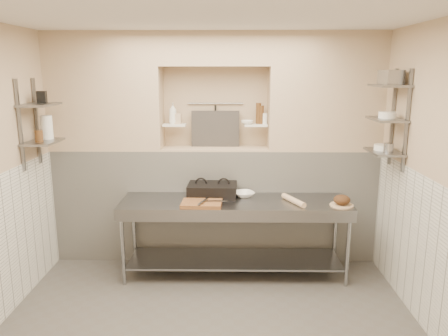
{
  "coord_description": "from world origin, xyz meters",
  "views": [
    {
      "loc": [
        0.18,
        -3.58,
        2.36
      ],
      "look_at": [
        0.12,
        0.9,
        1.35
      ],
      "focal_mm": 35.0,
      "sensor_mm": 36.0,
      "label": 1
    }
  ],
  "objects_px": {
    "mixing_bowl": "(244,194)",
    "bowl_alcove": "(247,122)",
    "jug_left": "(47,127)",
    "bread_loaf": "(342,200)",
    "cutting_board": "(202,204)",
    "bottle_soap": "(173,113)",
    "prep_table": "(235,223)",
    "rolling_pin": "(294,200)",
    "panini_press": "(212,190)"
  },
  "relations": [
    {
      "from": "mixing_bowl",
      "to": "bowl_alcove",
      "type": "height_order",
      "value": "bowl_alcove"
    },
    {
      "from": "jug_left",
      "to": "bread_loaf",
      "type": "bearing_deg",
      "value": -2.71
    },
    {
      "from": "cutting_board",
      "to": "mixing_bowl",
      "type": "bearing_deg",
      "value": 36.28
    },
    {
      "from": "bread_loaf",
      "to": "bottle_soap",
      "type": "relative_size",
      "value": 0.7
    },
    {
      "from": "mixing_bowl",
      "to": "bread_loaf",
      "type": "distance_m",
      "value": 1.12
    },
    {
      "from": "prep_table",
      "to": "bread_loaf",
      "type": "xyz_separation_m",
      "value": [
        1.17,
        -0.16,
        0.33
      ]
    },
    {
      "from": "prep_table",
      "to": "rolling_pin",
      "type": "bearing_deg",
      "value": -5.94
    },
    {
      "from": "bread_loaf",
      "to": "bowl_alcove",
      "type": "xyz_separation_m",
      "value": [
        -1.02,
        0.71,
        0.77
      ]
    },
    {
      "from": "jug_left",
      "to": "mixing_bowl",
      "type": "bearing_deg",
      "value": 4.95
    },
    {
      "from": "panini_press",
      "to": "mixing_bowl",
      "type": "relative_size",
      "value": 2.42
    },
    {
      "from": "rolling_pin",
      "to": "bowl_alcove",
      "type": "relative_size",
      "value": 2.83
    },
    {
      "from": "cutting_board",
      "to": "rolling_pin",
      "type": "relative_size",
      "value": 1.05
    },
    {
      "from": "cutting_board",
      "to": "mixing_bowl",
      "type": "distance_m",
      "value": 0.59
    },
    {
      "from": "mixing_bowl",
      "to": "cutting_board",
      "type": "bearing_deg",
      "value": -143.72
    },
    {
      "from": "mixing_bowl",
      "to": "bottle_soap",
      "type": "height_order",
      "value": "bottle_soap"
    },
    {
      "from": "panini_press",
      "to": "cutting_board",
      "type": "relative_size",
      "value": 1.32
    },
    {
      "from": "cutting_board",
      "to": "bread_loaf",
      "type": "relative_size",
      "value": 2.45
    },
    {
      "from": "cutting_board",
      "to": "rolling_pin",
      "type": "bearing_deg",
      "value": 5.36
    },
    {
      "from": "panini_press",
      "to": "mixing_bowl",
      "type": "xyz_separation_m",
      "value": [
        0.37,
        -0.01,
        -0.05
      ]
    },
    {
      "from": "cutting_board",
      "to": "bread_loaf",
      "type": "bearing_deg",
      "value": 0.21
    },
    {
      "from": "prep_table",
      "to": "bowl_alcove",
      "type": "height_order",
      "value": "bowl_alcove"
    },
    {
      "from": "prep_table",
      "to": "rolling_pin",
      "type": "distance_m",
      "value": 0.72
    },
    {
      "from": "panini_press",
      "to": "bowl_alcove",
      "type": "xyz_separation_m",
      "value": [
        0.41,
        0.36,
        0.76
      ]
    },
    {
      "from": "prep_table",
      "to": "jug_left",
      "type": "xyz_separation_m",
      "value": [
        -2.08,
        -0.01,
        1.1
      ]
    },
    {
      "from": "prep_table",
      "to": "panini_press",
      "type": "xyz_separation_m",
      "value": [
        -0.26,
        0.19,
        0.33
      ]
    },
    {
      "from": "panini_press",
      "to": "mixing_bowl",
      "type": "distance_m",
      "value": 0.37
    },
    {
      "from": "panini_press",
      "to": "bowl_alcove",
      "type": "relative_size",
      "value": 3.91
    },
    {
      "from": "rolling_pin",
      "to": "jug_left",
      "type": "height_order",
      "value": "jug_left"
    },
    {
      "from": "cutting_board",
      "to": "mixing_bowl",
      "type": "xyz_separation_m",
      "value": [
        0.48,
        0.35,
        0.01
      ]
    },
    {
      "from": "panini_press",
      "to": "mixing_bowl",
      "type": "height_order",
      "value": "panini_press"
    },
    {
      "from": "panini_press",
      "to": "rolling_pin",
      "type": "relative_size",
      "value": 1.38
    },
    {
      "from": "cutting_board",
      "to": "jug_left",
      "type": "relative_size",
      "value": 1.7
    },
    {
      "from": "bowl_alcove",
      "to": "mixing_bowl",
      "type": "bearing_deg",
      "value": -96.86
    },
    {
      "from": "bottle_soap",
      "to": "mixing_bowl",
      "type": "bearing_deg",
      "value": -24.25
    },
    {
      "from": "prep_table",
      "to": "bottle_soap",
      "type": "distance_m",
      "value": 1.53
    },
    {
      "from": "panini_press",
      "to": "jug_left",
      "type": "xyz_separation_m",
      "value": [
        -1.82,
        -0.2,
        0.77
      ]
    },
    {
      "from": "mixing_bowl",
      "to": "bread_loaf",
      "type": "relative_size",
      "value": 1.33
    },
    {
      "from": "bottle_soap",
      "to": "bowl_alcove",
      "type": "xyz_separation_m",
      "value": [
        0.91,
        -0.02,
        -0.11
      ]
    },
    {
      "from": "bread_loaf",
      "to": "jug_left",
      "type": "height_order",
      "value": "jug_left"
    },
    {
      "from": "bread_loaf",
      "to": "panini_press",
      "type": "bearing_deg",
      "value": 166.18
    },
    {
      "from": "bread_loaf",
      "to": "mixing_bowl",
      "type": "bearing_deg",
      "value": 162.16
    },
    {
      "from": "prep_table",
      "to": "cutting_board",
      "type": "distance_m",
      "value": 0.49
    },
    {
      "from": "rolling_pin",
      "to": "bowl_alcove",
      "type": "xyz_separation_m",
      "value": [
        -0.51,
        0.62,
        0.8
      ]
    },
    {
      "from": "jug_left",
      "to": "bowl_alcove",
      "type": "bearing_deg",
      "value": 14.05
    },
    {
      "from": "cutting_board",
      "to": "bread_loaf",
      "type": "distance_m",
      "value": 1.54
    },
    {
      "from": "bread_loaf",
      "to": "jug_left",
      "type": "distance_m",
      "value": 3.35
    },
    {
      "from": "prep_table",
      "to": "cutting_board",
      "type": "relative_size",
      "value": 5.89
    },
    {
      "from": "rolling_pin",
      "to": "jug_left",
      "type": "relative_size",
      "value": 1.62
    },
    {
      "from": "mixing_bowl",
      "to": "bowl_alcove",
      "type": "bearing_deg",
      "value": 83.14
    },
    {
      "from": "prep_table",
      "to": "bowl_alcove",
      "type": "xyz_separation_m",
      "value": [
        0.15,
        0.55,
        1.09
      ]
    }
  ]
}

